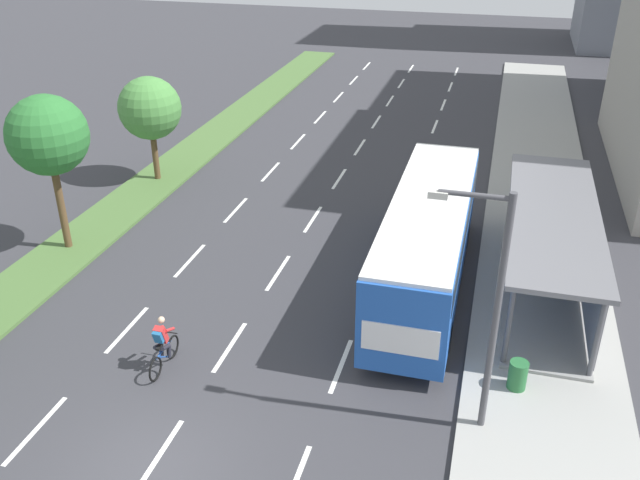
{
  "coord_description": "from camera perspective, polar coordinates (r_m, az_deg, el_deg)",
  "views": [
    {
      "loc": [
        7.11,
        -10.47,
        12.46
      ],
      "look_at": [
        1.4,
        10.48,
        1.2
      ],
      "focal_mm": 38.15,
      "sensor_mm": 36.0,
      "label": 1
    }
  ],
  "objects": [
    {
      "name": "median_tree_third",
      "position": [
        32.49,
        -14.09,
        10.64
      ],
      "size": [
        2.87,
        2.87,
        4.86
      ],
      "color": "brown",
      "rests_on": "median_strip"
    },
    {
      "name": "streetlight",
      "position": [
        16.45,
        14.09,
        -4.92
      ],
      "size": [
        1.91,
        0.24,
        6.5
      ],
      "color": "#4C4C51",
      "rests_on": "sidewalk_right"
    },
    {
      "name": "ground_plane",
      "position": [
        17.76,
        -14.09,
        -18.22
      ],
      "size": [
        140.0,
        140.0,
        0.0
      ],
      "primitive_type": "plane",
      "color": "#38383D"
    },
    {
      "name": "cyclist",
      "position": [
        20.24,
        -13.06,
        -8.63
      ],
      "size": [
        0.46,
        1.82,
        1.71
      ],
      "color": "black",
      "rests_on": "ground"
    },
    {
      "name": "bus",
      "position": [
        23.19,
        9.02,
        0.42
      ],
      "size": [
        2.54,
        11.29,
        3.37
      ],
      "color": "#2356B2",
      "rests_on": "ground"
    },
    {
      "name": "bus_shelter",
      "position": [
        24.16,
        19.35,
        -0.26
      ],
      "size": [
        2.9,
        10.59,
        2.86
      ],
      "color": "gray",
      "rests_on": "sidewalk_right"
    },
    {
      "name": "lane_divider_right",
      "position": [
        32.34,
        7.68,
        4.5
      ],
      "size": [
        0.14,
        49.32,
        0.01
      ],
      "color": "white",
      "rests_on": "ground"
    },
    {
      "name": "trash_bin",
      "position": [
        19.78,
        16.25,
        -10.82
      ],
      "size": [
        0.52,
        0.52,
        0.85
      ],
      "primitive_type": "cylinder",
      "color": "#286B38",
      "rests_on": "sidewalk_right"
    },
    {
      "name": "median_tree_second",
      "position": [
        26.47,
        -21.87,
        8.1
      ],
      "size": [
        2.92,
        2.92,
        5.95
      ],
      "color": "brown",
      "rests_on": "median_strip"
    },
    {
      "name": "lane_divider_left",
      "position": [
        33.85,
        -4.17,
        5.74
      ],
      "size": [
        0.14,
        49.32,
        0.01
      ],
      "color": "white",
      "rests_on": "ground"
    },
    {
      "name": "median_strip",
      "position": [
        36.32,
        -10.96,
        6.94
      ],
      "size": [
        2.6,
        52.0,
        0.12
      ],
      "primitive_type": "cube",
      "color": "#4C7038",
      "rests_on": "ground"
    },
    {
      "name": "lane_divider_center",
      "position": [
        32.92,
        1.62,
        5.16
      ],
      "size": [
        0.14,
        49.32,
        0.01
      ],
      "color": "white",
      "rests_on": "ground"
    },
    {
      "name": "sidewalk_right",
      "position": [
        32.96,
        17.84,
        3.96
      ],
      "size": [
        4.5,
        52.0,
        0.15
      ],
      "primitive_type": "cube",
      "color": "#9E9E99",
      "rests_on": "ground"
    }
  ]
}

